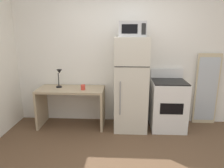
# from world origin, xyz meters

# --- Properties ---
(wall_back_white) EXTENTS (5.00, 0.10, 2.60)m
(wall_back_white) POSITION_xyz_m (0.00, 1.70, 1.30)
(wall_back_white) COLOR white
(wall_back_white) RESTS_ON ground
(desk) EXTENTS (1.24, 0.57, 0.75)m
(desk) POSITION_xyz_m (-1.01, 1.34, 0.53)
(desk) COLOR tan
(desk) RESTS_ON ground
(desk_lamp) EXTENTS (0.14, 0.12, 0.35)m
(desk_lamp) POSITION_xyz_m (-1.24, 1.40, 0.99)
(desk_lamp) COLOR black
(desk_lamp) RESTS_ON desk
(coffee_mug) EXTENTS (0.08, 0.08, 0.09)m
(coffee_mug) POSITION_xyz_m (-0.76, 1.27, 0.80)
(coffee_mug) COLOR #D83F33
(coffee_mug) RESTS_ON desk
(refrigerator) EXTENTS (0.60, 0.65, 1.71)m
(refrigerator) POSITION_xyz_m (0.12, 1.32, 0.85)
(refrigerator) COLOR beige
(refrigerator) RESTS_ON ground
(microwave) EXTENTS (0.46, 0.35, 0.26)m
(microwave) POSITION_xyz_m (0.12, 1.30, 1.84)
(microwave) COLOR #B7B7BC
(microwave) RESTS_ON refrigerator
(oven_range) EXTENTS (0.62, 0.61, 1.10)m
(oven_range) POSITION_xyz_m (0.82, 1.33, 0.47)
(oven_range) COLOR white
(oven_range) RESTS_ON ground
(leaning_mirror) EXTENTS (0.44, 0.03, 1.40)m
(leaning_mirror) POSITION_xyz_m (1.60, 1.59, 0.70)
(leaning_mirror) COLOR #C6B793
(leaning_mirror) RESTS_ON ground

